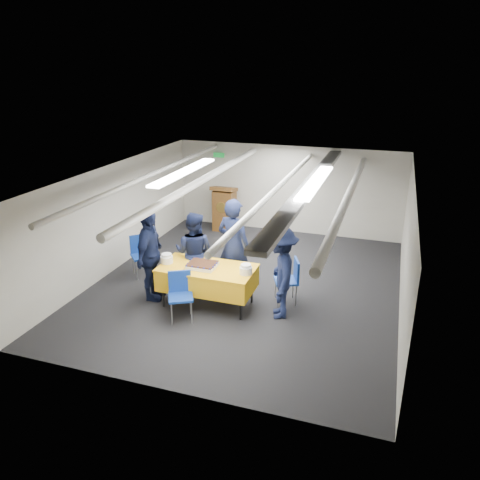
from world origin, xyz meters
name	(u,v)px	position (x,y,z in m)	size (l,w,h in m)	color
ground	(246,285)	(0.00, 0.00, 0.00)	(7.00, 7.00, 0.00)	black
room_shell	(258,195)	(0.09, 0.41, 1.81)	(6.00, 7.00, 2.30)	beige
serving_table	(207,278)	(-0.43, -1.02, 0.56)	(1.76, 0.92, 0.77)	black
sheet_cake	(202,265)	(-0.52, -1.05, 0.81)	(0.53, 0.41, 0.09)	white
plate_stack_left	(167,259)	(-1.23, -1.07, 0.85)	(0.23, 0.23, 0.18)	white
plate_stack_right	(246,269)	(0.33, -1.07, 0.86)	(0.22, 0.22, 0.18)	white
podium	(224,208)	(-1.60, 3.05, 0.61)	(0.62, 0.53, 1.25)	brown
chair_near	(180,291)	(-0.71, -1.62, 0.53)	(0.57, 0.57, 0.87)	gray
chair_right	(291,277)	(1.01, -0.43, 0.53)	(0.55, 0.55, 0.87)	gray
chair_left	(141,251)	(-2.29, -0.21, 0.53)	(0.59, 0.59, 0.87)	gray
sailor_a	(234,246)	(-0.17, -0.29, 0.95)	(0.69, 0.45, 1.90)	black
sailor_b	(194,252)	(-0.90, -0.54, 0.81)	(0.79, 0.62, 1.63)	black
sailor_c	(150,256)	(-1.55, -1.11, 0.89)	(1.04, 0.43, 1.77)	black
sailor_d	(280,273)	(0.92, -0.99, 0.85)	(1.09, 0.63, 1.69)	black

